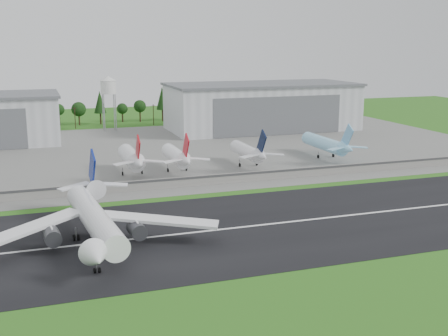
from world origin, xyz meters
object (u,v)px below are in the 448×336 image
object	(u,v)px
parked_jet_red_a	(132,159)
parked_jet_navy	(250,152)
parked_jet_red_b	(178,157)
parked_jet_skyblue	(328,144)
main_airliner	(95,224)

from	to	relation	value
parked_jet_red_a	parked_jet_navy	size ratio (longest dim) A/B	1.00
parked_jet_red_a	parked_jet_navy	distance (m)	44.74
parked_jet_red_a	parked_jet_red_b	xyz separation A→B (m)	(16.58, -0.05, -0.33)
parked_jet_red_a	parked_jet_skyblue	xyz separation A→B (m)	(81.08, 4.96, -0.32)
parked_jet_navy	parked_jet_skyblue	bearing A→B (deg)	7.89
parked_jet_red_a	parked_jet_red_b	size ratio (longest dim) A/B	1.00
parked_jet_red_a	main_airliner	bearing A→B (deg)	-106.91
parked_jet_red_a	parked_jet_skyblue	distance (m)	81.23
main_airliner	parked_jet_navy	size ratio (longest dim) A/B	1.89
parked_jet_red_a	parked_jet_skyblue	bearing A→B (deg)	3.50
parked_jet_red_b	parked_jet_navy	xyz separation A→B (m)	(28.16, -0.02, -0.12)
parked_jet_red_a	parked_jet_skyblue	size ratio (longest dim) A/B	0.84
parked_jet_skyblue	parked_jet_red_b	bearing A→B (deg)	-175.56
parked_jet_red_b	parked_jet_skyblue	world-z (taller)	parked_jet_skyblue
parked_jet_red_b	parked_jet_skyblue	xyz separation A→B (m)	(64.50, 5.01, 0.00)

